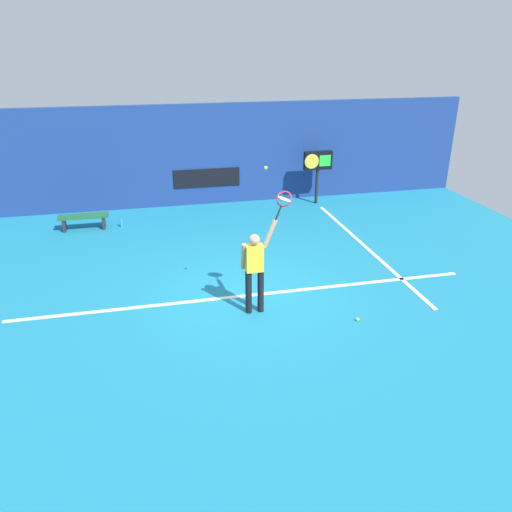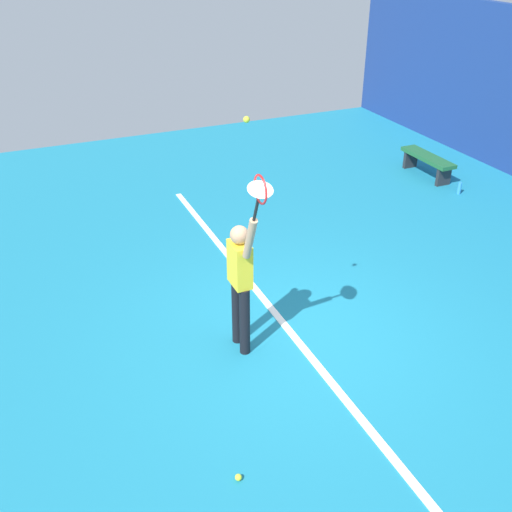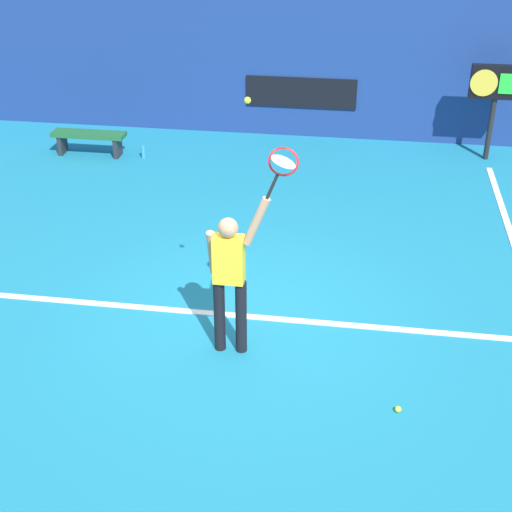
{
  "view_description": "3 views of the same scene",
  "coord_description": "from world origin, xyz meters",
  "px_view_note": "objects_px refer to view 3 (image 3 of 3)",
  "views": [
    {
      "loc": [
        -2.0,
        -9.42,
        5.12
      ],
      "look_at": [
        0.1,
        -0.19,
        1.0
      ],
      "focal_mm": 34.97,
      "sensor_mm": 36.0,
      "label": 1
    },
    {
      "loc": [
        5.54,
        -2.97,
        4.68
      ],
      "look_at": [
        -0.32,
        -0.41,
        1.1
      ],
      "focal_mm": 41.8,
      "sensor_mm": 36.0,
      "label": 2
    },
    {
      "loc": [
        1.31,
        -7.59,
        5.07
      ],
      "look_at": [
        0.2,
        -0.39,
        1.08
      ],
      "focal_mm": 51.6,
      "sensor_mm": 36.0,
      "label": 3
    }
  ],
  "objects_px": {
    "tennis_racket": "(282,165)",
    "scoreboard_clock": "(496,87)",
    "tennis_player": "(230,274)",
    "tennis_ball": "(247,100)",
    "spare_ball": "(398,409)",
    "water_bottle": "(143,152)",
    "court_bench": "(89,138)"
  },
  "relations": [
    {
      "from": "tennis_racket",
      "to": "tennis_ball",
      "type": "bearing_deg",
      "value": 178.57
    },
    {
      "from": "tennis_player",
      "to": "tennis_ball",
      "type": "distance_m",
      "value": 1.97
    },
    {
      "from": "tennis_racket",
      "to": "court_bench",
      "type": "relative_size",
      "value": 0.45
    },
    {
      "from": "water_bottle",
      "to": "spare_ball",
      "type": "bearing_deg",
      "value": -54.74
    },
    {
      "from": "tennis_player",
      "to": "scoreboard_clock",
      "type": "height_order",
      "value": "tennis_player"
    },
    {
      "from": "tennis_ball",
      "to": "water_bottle",
      "type": "height_order",
      "value": "tennis_ball"
    },
    {
      "from": "court_bench",
      "to": "spare_ball",
      "type": "height_order",
      "value": "court_bench"
    },
    {
      "from": "tennis_racket",
      "to": "tennis_ball",
      "type": "height_order",
      "value": "tennis_ball"
    },
    {
      "from": "tennis_racket",
      "to": "tennis_player",
      "type": "bearing_deg",
      "value": 179.56
    },
    {
      "from": "court_bench",
      "to": "spare_ball",
      "type": "bearing_deg",
      "value": -49.13
    },
    {
      "from": "court_bench",
      "to": "water_bottle",
      "type": "xyz_separation_m",
      "value": [
        1.05,
        0.0,
        -0.22
      ]
    },
    {
      "from": "tennis_ball",
      "to": "water_bottle",
      "type": "distance_m",
      "value": 7.09
    },
    {
      "from": "tennis_ball",
      "to": "spare_ball",
      "type": "distance_m",
      "value": 3.49
    },
    {
      "from": "tennis_ball",
      "to": "water_bottle",
      "type": "relative_size",
      "value": 0.28
    },
    {
      "from": "scoreboard_clock",
      "to": "spare_ball",
      "type": "distance_m",
      "value": 7.85
    },
    {
      "from": "court_bench",
      "to": "tennis_player",
      "type": "bearing_deg",
      "value": -56.63
    },
    {
      "from": "tennis_racket",
      "to": "scoreboard_clock",
      "type": "relative_size",
      "value": 0.35
    },
    {
      "from": "tennis_racket",
      "to": "scoreboard_clock",
      "type": "height_order",
      "value": "tennis_racket"
    },
    {
      "from": "tennis_racket",
      "to": "water_bottle",
      "type": "relative_size",
      "value": 2.6
    },
    {
      "from": "court_bench",
      "to": "scoreboard_clock",
      "type": "bearing_deg",
      "value": 7.16
    },
    {
      "from": "tennis_ball",
      "to": "court_bench",
      "type": "xyz_separation_m",
      "value": [
        -4.02,
        5.78,
        -2.63
      ]
    },
    {
      "from": "tennis_racket",
      "to": "tennis_ball",
      "type": "distance_m",
      "value": 0.73
    },
    {
      "from": "tennis_ball",
      "to": "scoreboard_clock",
      "type": "distance_m",
      "value": 7.71
    },
    {
      "from": "tennis_player",
      "to": "spare_ball",
      "type": "relative_size",
      "value": 28.91
    },
    {
      "from": "water_bottle",
      "to": "tennis_player",
      "type": "bearing_deg",
      "value": -64.47
    },
    {
      "from": "tennis_ball",
      "to": "spare_ball",
      "type": "bearing_deg",
      "value": -25.92
    },
    {
      "from": "water_bottle",
      "to": "spare_ball",
      "type": "distance_m",
      "value": 8.08
    },
    {
      "from": "tennis_player",
      "to": "court_bench",
      "type": "relative_size",
      "value": 1.4
    },
    {
      "from": "scoreboard_clock",
      "to": "spare_ball",
      "type": "relative_size",
      "value": 25.96
    },
    {
      "from": "tennis_player",
      "to": "court_bench",
      "type": "height_order",
      "value": "tennis_player"
    },
    {
      "from": "spare_ball",
      "to": "court_bench",
      "type": "bearing_deg",
      "value": 130.87
    },
    {
      "from": "tennis_racket",
      "to": "spare_ball",
      "type": "xyz_separation_m",
      "value": [
        1.35,
        -0.82,
        -2.3
      ]
    }
  ]
}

